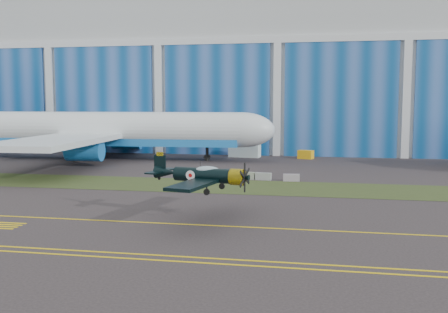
% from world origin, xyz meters
% --- Properties ---
extents(ground, '(260.00, 260.00, 0.00)m').
position_xyz_m(ground, '(0.00, 0.00, 0.00)').
color(ground, '#383032').
rests_on(ground, ground).
extents(grass_median, '(260.00, 10.00, 0.02)m').
position_xyz_m(grass_median, '(0.00, 14.00, 0.02)').
color(grass_median, '#475128').
rests_on(grass_median, ground).
extents(hangar, '(220.00, 45.70, 30.00)m').
position_xyz_m(hangar, '(0.00, 71.79, 14.96)').
color(hangar, silver).
rests_on(hangar, ground).
extents(taxiway_centreline, '(200.00, 0.20, 0.02)m').
position_xyz_m(taxiway_centreline, '(0.00, -5.00, 0.01)').
color(taxiway_centreline, yellow).
rests_on(taxiway_centreline, ground).
extents(edge_line_near, '(80.00, 0.20, 0.02)m').
position_xyz_m(edge_line_near, '(0.00, -14.50, 0.01)').
color(edge_line_near, yellow).
rests_on(edge_line_near, ground).
extents(edge_line_far, '(80.00, 0.20, 0.02)m').
position_xyz_m(edge_line_far, '(0.00, -13.50, 0.01)').
color(edge_line_far, yellow).
rests_on(edge_line_far, ground).
extents(warbird, '(11.81, 13.36, 3.45)m').
position_xyz_m(warbird, '(-1.35, -3.03, 3.73)').
color(warbird, black).
rests_on(warbird, ground).
extents(jetliner, '(67.88, 58.51, 22.71)m').
position_xyz_m(jetliner, '(-28.53, 38.17, 11.36)').
color(jetliner, white).
rests_on(jetliner, ground).
extents(shipping_container, '(5.63, 2.86, 2.34)m').
position_xyz_m(shipping_container, '(-5.32, 45.90, 1.17)').
color(shipping_container, silver).
rests_on(shipping_container, ground).
extents(tug, '(2.84, 2.28, 1.44)m').
position_xyz_m(tug, '(5.32, 45.17, 0.72)').
color(tug, yellow).
rests_on(tug, ground).
extents(barrier_a, '(2.07, 0.90, 0.90)m').
position_xyz_m(barrier_a, '(-1.09, 20.07, 0.45)').
color(barrier_a, gray).
rests_on(barrier_a, ground).
extents(barrier_b, '(2.06, 0.86, 0.90)m').
position_xyz_m(barrier_b, '(1.02, 19.73, 0.45)').
color(barrier_b, '#969997').
rests_on(barrier_b, ground).
extents(barrier_c, '(2.05, 0.78, 0.90)m').
position_xyz_m(barrier_c, '(4.51, 19.26, 0.45)').
color(barrier_c, gray).
rests_on(barrier_c, ground).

